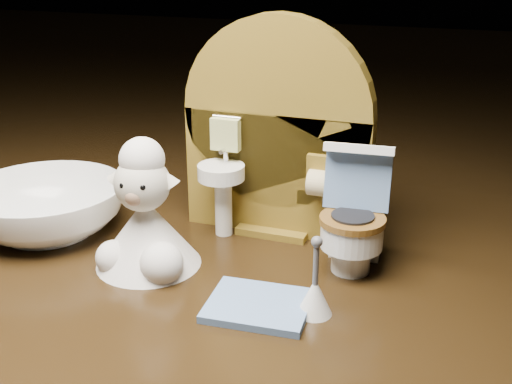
# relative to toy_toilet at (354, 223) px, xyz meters

# --- Properties ---
(backdrop_panel) EXTENTS (0.13, 0.05, 0.15)m
(backdrop_panel) POSITION_rel_toy_toilet_xyz_m (-0.06, 0.03, 0.04)
(backdrop_panel) COLOR brown
(backdrop_panel) RESTS_ON ground
(toy_toilet) EXTENTS (0.04, 0.05, 0.08)m
(toy_toilet) POSITION_rel_toy_toilet_xyz_m (0.00, 0.00, 0.00)
(toy_toilet) COLOR white
(toy_toilet) RESTS_ON ground
(bath_mat) EXTENTS (0.06, 0.05, 0.00)m
(bath_mat) POSITION_rel_toy_toilet_xyz_m (-0.04, -0.07, -0.03)
(bath_mat) COLOR #5D7FB0
(bath_mat) RESTS_ON ground
(toilet_brush) EXTENTS (0.02, 0.02, 0.05)m
(toilet_brush) POSITION_rel_toy_toilet_xyz_m (-0.01, -0.06, -0.02)
(toilet_brush) COLOR white
(toilet_brush) RESTS_ON ground
(plush_lamb) EXTENTS (0.07, 0.07, 0.09)m
(plush_lamb) POSITION_rel_toy_toilet_xyz_m (-0.12, -0.04, 0.00)
(plush_lamb) COLOR silver
(plush_lamb) RESTS_ON ground
(ceramic_bowl) EXTENTS (0.13, 0.13, 0.03)m
(ceramic_bowl) POSITION_rel_toy_toilet_xyz_m (-0.21, -0.02, -0.01)
(ceramic_bowl) COLOR white
(ceramic_bowl) RESTS_ON ground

